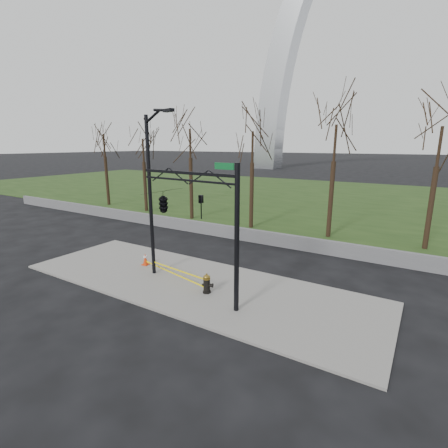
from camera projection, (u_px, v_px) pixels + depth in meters
The scene contains 11 objects.
ground at pixel (192, 284), 16.22m from camera, with size 500.00×500.00×0.00m, color black.
sidewalk at pixel (192, 283), 16.21m from camera, with size 18.00×6.00×0.10m, color gray.
grass_strip at pixel (339, 199), 41.02m from camera, with size 120.00×40.00×0.06m, color #213A15.
guardrail at pixel (262, 237), 22.73m from camera, with size 60.00×0.30×0.90m, color #59595B.
gateway_arch at pixel (402, 19), 70.61m from camera, with size 66.00×6.00×65.00m, color silver, non-canonical shape.
tree_row at pixel (222, 172), 28.05m from camera, with size 34.55×4.00×8.74m.
fire_hydrant at pixel (207, 284), 14.95m from camera, with size 0.58×0.37×0.92m.
traffic_cone at pixel (145, 259), 18.45m from camera, with size 0.38×0.38×0.67m.
street_light at pixel (152, 186), 16.13m from camera, with size 2.32×0.88×8.21m.
traffic_signal_mast at pixel (176, 204), 14.40m from camera, with size 5.09×2.52×6.00m.
caution_tape at pixel (175, 272), 16.46m from camera, with size 4.94×1.15×0.46m.
Camera 1 is at (9.28, -11.99, 6.66)m, focal length 26.62 mm.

